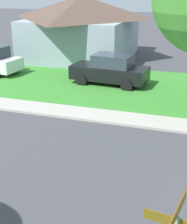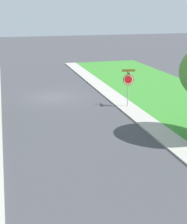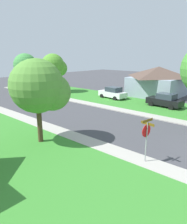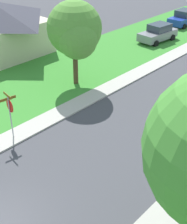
% 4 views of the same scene
% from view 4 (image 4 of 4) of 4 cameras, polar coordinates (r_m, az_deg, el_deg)
% --- Properties ---
extents(sidewalk_west, '(1.40, 56.00, 0.10)m').
position_cam_4_polar(sidewalk_west, '(23.49, 1.55, 3.62)').
color(sidewalk_west, '#ADA89E').
rests_on(sidewalk_west, ground).
extents(lawn_west, '(8.00, 56.00, 0.08)m').
position_cam_4_polar(lawn_west, '(26.49, -6.20, 6.68)').
color(lawn_west, '#38842D').
rests_on(lawn_west, ground).
extents(stop_sign_far_corner, '(0.91, 0.91, 2.77)m').
position_cam_4_polar(stop_sign_far_corner, '(18.19, -14.36, 0.57)').
color(stop_sign_far_corner, '#9E9EA3').
rests_on(stop_sign_far_corner, ground).
extents(car_grey_near_corner, '(2.34, 4.45, 1.76)m').
position_cam_4_polar(car_grey_near_corner, '(34.21, 11.17, 13.34)').
color(car_grey_near_corner, gray).
rests_on(car_grey_near_corner, ground).
extents(car_blue_kerbside_mid, '(2.07, 4.32, 1.76)m').
position_cam_4_polar(car_blue_kerbside_mid, '(40.53, 15.41, 15.51)').
color(car_blue_kerbside_mid, '#1E389E').
rests_on(car_blue_kerbside_mid, ground).
extents(tree_across_left, '(4.10, 3.82, 6.14)m').
position_cam_4_polar(tree_across_left, '(23.01, -3.20, 13.86)').
color(tree_across_left, '#4C3823').
rests_on(tree_across_left, ground).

